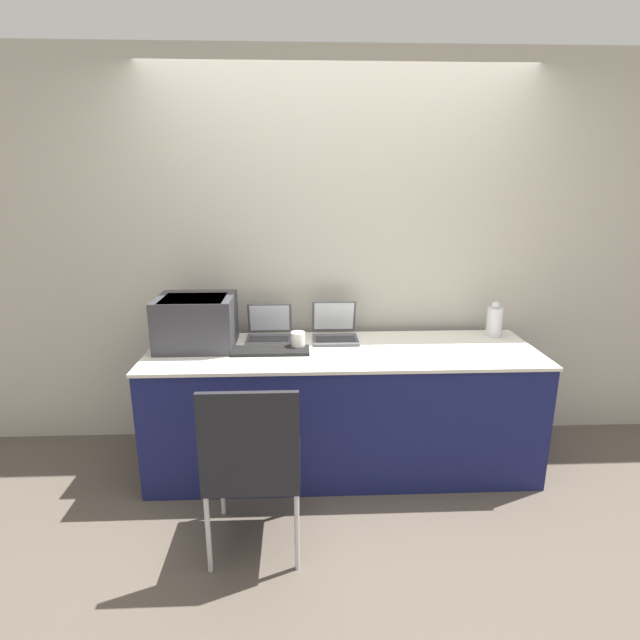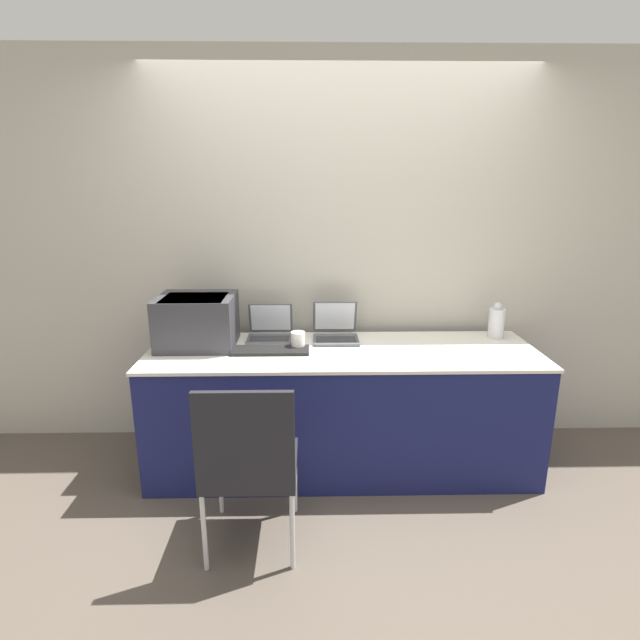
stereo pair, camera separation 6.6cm
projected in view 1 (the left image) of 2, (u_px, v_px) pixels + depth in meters
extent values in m
plane|color=brown|center=(346.00, 496.00, 2.94)|extent=(14.00, 14.00, 0.00)
cube|color=#B7B2A3|center=(338.00, 256.00, 3.39)|extent=(8.00, 0.05, 2.60)
cube|color=#191E51|center=(342.00, 409.00, 3.18)|extent=(2.37, 0.72, 0.77)
cube|color=silver|center=(343.00, 351.00, 3.08)|extent=(2.39, 0.74, 0.02)
cube|color=#333338|center=(196.00, 322.00, 3.09)|extent=(0.47, 0.41, 0.32)
cube|color=#51565B|center=(194.00, 303.00, 3.02)|extent=(0.38, 0.31, 0.06)
cube|color=#4C4C51|center=(269.00, 340.00, 3.23)|extent=(0.29, 0.21, 0.02)
cube|color=#2D2D30|center=(269.00, 339.00, 3.22)|extent=(0.26, 0.11, 0.00)
cube|color=#4C4C51|center=(270.00, 318.00, 3.33)|extent=(0.29, 0.06, 0.20)
cube|color=silver|center=(270.00, 318.00, 3.32)|extent=(0.26, 0.05, 0.18)
cube|color=#4C4C51|center=(335.00, 340.00, 3.23)|extent=(0.29, 0.23, 0.02)
cube|color=#2D2D30|center=(335.00, 339.00, 3.21)|extent=(0.26, 0.13, 0.00)
cube|color=#4C4C51|center=(334.00, 316.00, 3.35)|extent=(0.29, 0.08, 0.22)
cube|color=silver|center=(334.00, 316.00, 3.34)|extent=(0.26, 0.07, 0.20)
cube|color=black|center=(271.00, 351.00, 3.02)|extent=(0.47, 0.16, 0.02)
cylinder|color=white|center=(298.00, 341.00, 3.07)|extent=(0.08, 0.08, 0.10)
cylinder|color=white|center=(298.00, 333.00, 3.06)|extent=(0.09, 0.09, 0.01)
cylinder|color=silver|center=(494.00, 322.00, 3.31)|extent=(0.10, 0.10, 0.20)
sphere|color=silver|center=(496.00, 306.00, 3.28)|extent=(0.06, 0.06, 0.06)
cube|color=black|center=(255.00, 466.00, 2.47)|extent=(0.45, 0.46, 0.04)
cube|color=black|center=(249.00, 441.00, 2.20)|extent=(0.45, 0.03, 0.47)
cylinder|color=silver|center=(222.00, 481.00, 2.73)|extent=(0.02, 0.02, 0.41)
cylinder|color=silver|center=(297.00, 479.00, 2.75)|extent=(0.02, 0.02, 0.41)
cylinder|color=silver|center=(208.00, 534.00, 2.32)|extent=(0.02, 0.02, 0.41)
cylinder|color=silver|center=(297.00, 532.00, 2.34)|extent=(0.02, 0.02, 0.41)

